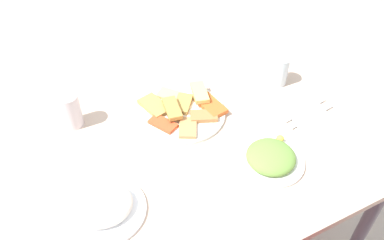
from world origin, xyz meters
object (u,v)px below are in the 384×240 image
object	(u,v)px
pide_platter	(183,111)
soda_can	(71,111)
drinking_glass	(279,71)
salad_plate_greens	(271,158)
spoon	(311,116)
dining_table	(199,151)
salad_plate_rice	(104,207)
fork	(305,110)
paper_napkin	(308,114)

from	to	relation	value
pide_platter	soda_can	size ratio (longest dim) A/B	2.44
soda_can	drinking_glass	size ratio (longest dim) A/B	1.11
salad_plate_greens	spoon	distance (m)	0.26
salad_plate_greens	pide_platter	bearing A→B (deg)	-65.73
dining_table	salad_plate_rice	bearing A→B (deg)	20.94
fork	dining_table	bearing A→B (deg)	-18.00
salad_plate_rice	spoon	world-z (taller)	salad_plate_rice
spoon	salad_plate_rice	bearing A→B (deg)	-4.21
soda_can	pide_platter	bearing A→B (deg)	161.11
salad_plate_greens	salad_plate_rice	size ratio (longest dim) A/B	0.91
soda_can	paper_napkin	size ratio (longest dim) A/B	0.93
pide_platter	drinking_glass	xyz separation A→B (m)	(-0.39, 0.01, 0.04)
salad_plate_rice	fork	distance (m)	0.75
pide_platter	salad_plate_greens	xyz separation A→B (m)	(-0.14, 0.32, 0.01)
dining_table	soda_can	xyz separation A→B (m)	(0.35, -0.24, 0.14)
soda_can	drinking_glass	bearing A→B (deg)	170.42
spoon	paper_napkin	bearing A→B (deg)	-97.43
salad_plate_greens	soda_can	distance (m)	0.66
salad_plate_greens	drinking_glass	distance (m)	0.40
drinking_glass	soda_can	bearing A→B (deg)	-9.58
drinking_glass	salad_plate_rice	bearing A→B (deg)	18.43
dining_table	salad_plate_rice	size ratio (longest dim) A/B	4.51
salad_plate_greens	soda_can	world-z (taller)	soda_can
paper_napkin	salad_plate_rice	bearing A→B (deg)	4.60
salad_plate_greens	paper_napkin	distance (m)	0.27
salad_plate_greens	salad_plate_rice	bearing A→B (deg)	-6.65
dining_table	soda_can	bearing A→B (deg)	-34.06
salad_plate_rice	spoon	distance (m)	0.75
pide_platter	salad_plate_greens	world-z (taller)	salad_plate_greens
dining_table	salad_plate_rice	world-z (taller)	salad_plate_rice
salad_plate_greens	paper_napkin	world-z (taller)	salad_plate_greens
paper_napkin	spoon	xyz separation A→B (m)	(0.00, 0.02, 0.00)
pide_platter	paper_napkin	distance (m)	0.43
drinking_glass	fork	world-z (taller)	drinking_glass
pide_platter	spoon	bearing A→B (deg)	150.67
fork	spoon	distance (m)	0.04
dining_table	drinking_glass	bearing A→B (deg)	-164.02
fork	spoon	world-z (taller)	same
pide_platter	spoon	world-z (taller)	pide_platter
salad_plate_greens	spoon	xyz separation A→B (m)	(-0.24, -0.10, -0.01)
soda_can	paper_napkin	xyz separation A→B (m)	(-0.73, 0.32, -0.06)
dining_table	fork	bearing A→B (deg)	170.73
soda_can	drinking_glass	xyz separation A→B (m)	(-0.74, 0.12, -0.01)
dining_table	fork	size ratio (longest dim) A/B	5.38
dining_table	spoon	world-z (taller)	spoon
fork	soda_can	bearing A→B (deg)	-30.94
soda_can	fork	xyz separation A→B (m)	(-0.73, 0.30, -0.06)
paper_napkin	spoon	size ratio (longest dim) A/B	0.67
dining_table	salad_plate_greens	world-z (taller)	salad_plate_greens
salad_plate_rice	soda_can	xyz separation A→B (m)	(-0.02, -0.38, 0.04)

